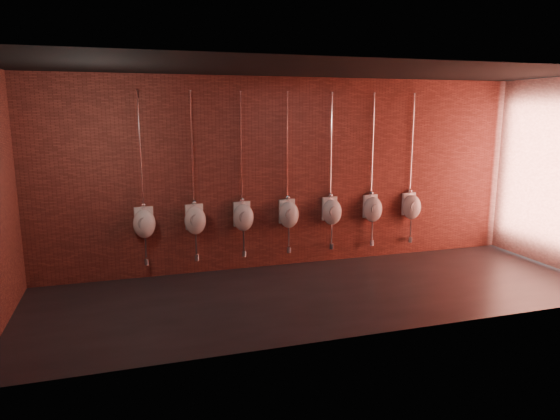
{
  "coord_description": "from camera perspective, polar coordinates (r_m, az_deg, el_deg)",
  "views": [
    {
      "loc": [
        -2.7,
        -6.52,
        2.62
      ],
      "look_at": [
        -0.41,
        0.9,
        1.1
      ],
      "focal_mm": 32.0,
      "sensor_mm": 36.0,
      "label": 1
    }
  ],
  "objects": [
    {
      "name": "urinal_5",
      "position": [
        9.09,
        10.54,
        0.18
      ],
      "size": [
        0.4,
        0.36,
        2.71
      ],
      "color": "white",
      "rests_on": "ground"
    },
    {
      "name": "urinal_6",
      "position": [
        9.48,
        14.79,
        0.44
      ],
      "size": [
        0.4,
        0.36,
        2.71
      ],
      "color": "white",
      "rests_on": "ground"
    },
    {
      "name": "urinal_2",
      "position": [
        8.27,
        -4.22,
        -0.74
      ],
      "size": [
        0.4,
        0.36,
        2.71
      ],
      "color": "white",
      "rests_on": "ground"
    },
    {
      "name": "urinal_1",
      "position": [
        8.14,
        -9.67,
        -1.07
      ],
      "size": [
        0.4,
        0.36,
        2.71
      ],
      "color": "white",
      "rests_on": "ground"
    },
    {
      "name": "ground",
      "position": [
        7.52,
        5.06,
        -9.34
      ],
      "size": [
        8.5,
        8.5,
        0.0
      ],
      "primitive_type": "plane",
      "color": "black",
      "rests_on": "ground"
    },
    {
      "name": "urinal_4",
      "position": [
        8.76,
        5.94,
        -0.11
      ],
      "size": [
        0.4,
        0.36,
        2.71
      ],
      "color": "white",
      "rests_on": "ground"
    },
    {
      "name": "urinal_0",
      "position": [
        8.08,
        -15.25,
        -1.4
      ],
      "size": [
        0.4,
        0.36,
        2.71
      ],
      "color": "white",
      "rests_on": "ground"
    },
    {
      "name": "urinal_3",
      "position": [
        8.48,
        1.0,
        -0.42
      ],
      "size": [
        0.4,
        0.36,
        2.71
      ],
      "color": "white",
      "rests_on": "ground"
    },
    {
      "name": "room_shell",
      "position": [
        7.08,
        5.34,
        6.1
      ],
      "size": [
        8.54,
        3.04,
        3.22
      ],
      "color": "black",
      "rests_on": "ground"
    }
  ]
}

